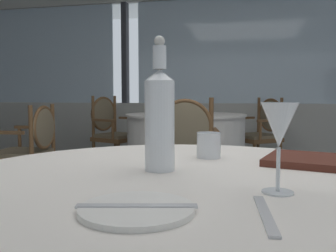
% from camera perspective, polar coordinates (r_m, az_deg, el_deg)
% --- Properties ---
extents(window_wall_far, '(11.04, 0.14, 2.61)m').
position_cam_1_polar(window_wall_far, '(5.38, 11.24, 5.61)').
color(window_wall_far, beige).
rests_on(window_wall_far, ground_plane).
extents(side_plate, '(0.20, 0.20, 0.01)m').
position_cam_1_polar(side_plate, '(0.64, -4.92, -12.84)').
color(side_plate, white).
rests_on(side_plate, foreground_table).
extents(butter_knife, '(0.21, 0.06, 0.00)m').
position_cam_1_polar(butter_knife, '(0.64, -4.92, -12.39)').
color(butter_knife, silver).
rests_on(butter_knife, foreground_table).
extents(dinner_fork, '(0.04, 0.21, 0.00)m').
position_cam_1_polar(dinner_fork, '(0.64, 14.99, -13.18)').
color(dinner_fork, silver).
rests_on(dinner_fork, foreground_table).
extents(water_bottle, '(0.08, 0.08, 0.35)m').
position_cam_1_polar(water_bottle, '(0.96, -1.33, 1.47)').
color(water_bottle, white).
rests_on(water_bottle, foreground_table).
extents(wine_glass, '(0.08, 0.08, 0.18)m').
position_cam_1_polar(wine_glass, '(0.76, 17.01, -0.22)').
color(wine_glass, white).
rests_on(wine_glass, foreground_table).
extents(water_tumbler, '(0.08, 0.08, 0.08)m').
position_cam_1_polar(water_tumbler, '(1.17, 6.36, -2.99)').
color(water_tumbler, white).
rests_on(water_tumbler, foreground_table).
extents(menu_book, '(0.31, 0.29, 0.02)m').
position_cam_1_polar(menu_book, '(1.14, 21.92, -5.04)').
color(menu_book, '#512319').
rests_on(menu_book, foreground_table).
extents(dining_chair_1_2, '(0.50, 0.57, 0.88)m').
position_cam_1_polar(dining_chair_1_2, '(3.42, -20.77, -2.95)').
color(dining_chair_1_2, brown).
rests_on(dining_chair_1_2, ground_plane).
extents(background_table_2, '(1.32, 1.32, 0.76)m').
position_cam_1_polar(background_table_2, '(4.01, 2.77, -3.54)').
color(background_table_2, white).
rests_on(background_table_2, ground_plane).
extents(dining_chair_2_0, '(0.65, 0.66, 0.94)m').
position_cam_1_polar(dining_chair_2_0, '(4.62, 14.53, -0.50)').
color(dining_chair_2_0, brown).
rests_on(dining_chair_2_0, ground_plane).
extents(dining_chair_2_1, '(0.59, 0.63, 0.96)m').
position_cam_1_polar(dining_chair_2_1, '(4.63, -8.90, -0.32)').
color(dining_chair_2_1, brown).
rests_on(dining_chair_2_1, ground_plane).
extents(dining_chair_2_2, '(0.59, 0.53, 0.95)m').
position_cam_1_polar(dining_chair_2_2, '(2.92, 2.67, -3.33)').
color(dining_chair_2_2, brown).
rests_on(dining_chair_2_2, ground_plane).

